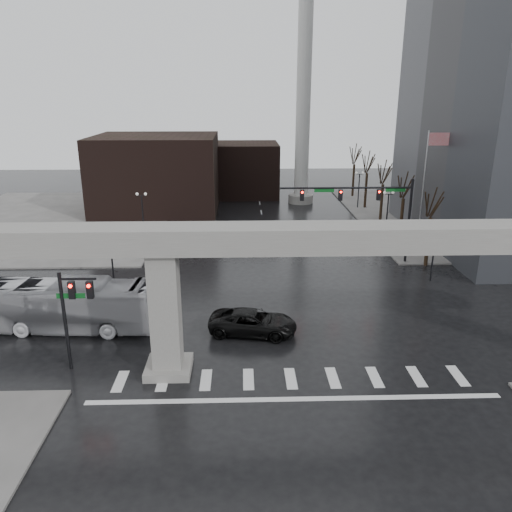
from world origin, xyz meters
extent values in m
plane|color=black|center=(0.00, 0.00, 0.00)|extent=(160.00, 160.00, 0.00)
cube|color=slate|center=(26.00, 36.00, 0.07)|extent=(28.00, 36.00, 0.15)
cube|color=slate|center=(-26.00, 36.00, 0.07)|extent=(28.00, 36.00, 0.15)
cube|color=gray|center=(0.00, 0.00, 8.00)|extent=(48.00, 2.20, 1.40)
cube|color=gray|center=(-7.00, 0.00, 3.65)|extent=(1.60, 1.60, 7.30)
cube|color=gray|center=(-7.00, 0.00, 0.25)|extent=(2.60, 2.60, 0.50)
cube|color=black|center=(-14.00, 42.00, 5.00)|extent=(16.00, 14.00, 10.00)
cube|color=black|center=(-2.00, 52.00, 4.00)|extent=(10.00, 10.00, 8.00)
cylinder|color=beige|center=(6.00, 46.00, 15.00)|extent=(2.00, 2.00, 30.00)
cylinder|color=gray|center=(6.00, 46.00, 0.60)|extent=(3.60, 3.60, 1.20)
cylinder|color=black|center=(12.80, 18.80, 4.00)|extent=(0.24, 0.24, 8.00)
cylinder|color=black|center=(6.80, 18.80, 7.20)|extent=(12.00, 0.18, 0.18)
cube|color=black|center=(9.80, 18.80, 6.55)|extent=(0.35, 0.30, 1.00)
cube|color=black|center=(6.30, 18.80, 6.55)|extent=(0.35, 0.30, 1.00)
cube|color=black|center=(2.80, 18.80, 6.55)|extent=(0.35, 0.30, 1.00)
sphere|color=#FF0C05|center=(9.80, 18.62, 6.85)|extent=(0.20, 0.20, 0.20)
cube|color=#0B511A|center=(11.30, 18.80, 7.00)|extent=(1.80, 0.05, 0.35)
cube|color=#0B511A|center=(4.80, 18.80, 7.00)|extent=(1.80, 0.05, 0.35)
cylinder|color=black|center=(-12.80, 0.50, 3.00)|extent=(0.20, 0.20, 6.00)
cylinder|color=black|center=(-11.80, 0.50, 5.60)|extent=(2.00, 0.14, 0.14)
cube|color=black|center=(-12.20, 0.50, 4.95)|extent=(0.35, 0.30, 1.00)
cube|color=black|center=(-11.20, 0.50, 4.95)|extent=(0.35, 0.30, 1.00)
cube|color=#0B511A|center=(-12.30, 0.50, 4.60)|extent=(1.60, 0.05, 0.30)
cylinder|color=silver|center=(15.00, 22.00, 6.00)|extent=(0.12, 0.12, 12.00)
cube|color=red|center=(16.00, 22.00, 11.20)|extent=(2.00, 0.03, 1.20)
cylinder|color=black|center=(13.50, 14.00, 2.40)|extent=(0.14, 0.14, 4.80)
cube|color=black|center=(13.50, 14.00, 4.75)|extent=(0.90, 0.06, 0.06)
sphere|color=silver|center=(13.05, 14.00, 4.95)|extent=(0.32, 0.32, 0.32)
sphere|color=silver|center=(13.95, 14.00, 4.95)|extent=(0.32, 0.32, 0.32)
cylinder|color=black|center=(13.50, 28.00, 2.40)|extent=(0.14, 0.14, 4.80)
cube|color=black|center=(13.50, 28.00, 4.75)|extent=(0.90, 0.06, 0.06)
sphere|color=silver|center=(13.05, 28.00, 4.95)|extent=(0.32, 0.32, 0.32)
sphere|color=silver|center=(13.95, 28.00, 4.95)|extent=(0.32, 0.32, 0.32)
cylinder|color=black|center=(13.50, 42.00, 2.40)|extent=(0.14, 0.14, 4.80)
cube|color=black|center=(13.50, 42.00, 4.75)|extent=(0.90, 0.06, 0.06)
sphere|color=silver|center=(13.05, 42.00, 4.95)|extent=(0.32, 0.32, 0.32)
sphere|color=silver|center=(13.95, 42.00, 4.95)|extent=(0.32, 0.32, 0.32)
cylinder|color=black|center=(-13.50, 14.00, 2.40)|extent=(0.14, 0.14, 4.80)
cube|color=black|center=(-13.50, 14.00, 4.75)|extent=(0.90, 0.06, 0.06)
sphere|color=silver|center=(-13.95, 14.00, 4.95)|extent=(0.32, 0.32, 0.32)
sphere|color=silver|center=(-13.05, 14.00, 4.95)|extent=(0.32, 0.32, 0.32)
cylinder|color=black|center=(-13.50, 28.00, 2.40)|extent=(0.14, 0.14, 4.80)
cube|color=black|center=(-13.50, 28.00, 4.75)|extent=(0.90, 0.06, 0.06)
sphere|color=silver|center=(-13.95, 28.00, 4.95)|extent=(0.32, 0.32, 0.32)
sphere|color=silver|center=(-13.05, 28.00, 4.95)|extent=(0.32, 0.32, 0.32)
cylinder|color=black|center=(-13.50, 42.00, 2.40)|extent=(0.14, 0.14, 4.80)
cube|color=black|center=(-13.50, 42.00, 4.75)|extent=(0.90, 0.06, 0.06)
sphere|color=silver|center=(-13.95, 42.00, 4.95)|extent=(0.32, 0.32, 0.32)
sphere|color=silver|center=(-13.05, 42.00, 4.95)|extent=(0.32, 0.32, 0.32)
cylinder|color=black|center=(14.50, 18.00, 2.27)|extent=(0.34, 0.34, 4.55)
cylinder|color=black|center=(14.50, 18.00, 6.01)|extent=(0.12, 1.52, 2.98)
cylinder|color=black|center=(15.00, 18.25, 5.78)|extent=(0.83, 1.14, 2.51)
cylinder|color=black|center=(14.50, 26.00, 2.33)|extent=(0.34, 0.34, 4.66)
cylinder|color=black|center=(14.50, 26.00, 6.15)|extent=(0.12, 1.55, 3.05)
cylinder|color=black|center=(15.00, 26.25, 5.91)|extent=(0.85, 1.16, 2.57)
cylinder|color=black|center=(14.50, 34.00, 2.38)|extent=(0.34, 0.34, 4.76)
cylinder|color=black|center=(14.50, 34.00, 6.29)|extent=(0.12, 1.59, 3.11)
cylinder|color=black|center=(15.00, 34.25, 6.05)|extent=(0.86, 1.18, 2.62)
cylinder|color=black|center=(14.50, 42.00, 2.43)|extent=(0.34, 0.34, 4.87)
cylinder|color=black|center=(14.50, 42.00, 6.43)|extent=(0.12, 1.62, 3.18)
cylinder|color=black|center=(15.00, 42.25, 6.18)|extent=(0.88, 1.20, 2.68)
cylinder|color=black|center=(14.50, 50.00, 2.48)|extent=(0.34, 0.34, 4.97)
cylinder|color=black|center=(14.50, 50.00, 6.57)|extent=(0.12, 1.65, 3.25)
cylinder|color=black|center=(15.00, 50.25, 6.31)|extent=(0.89, 1.23, 2.74)
imported|color=black|center=(-2.00, 4.62, 0.81)|extent=(6.20, 3.62, 1.62)
imported|color=#B3B3B8|center=(-14.74, 5.68, 1.76)|extent=(12.83, 3.88, 3.52)
camera|label=1|loc=(-2.72, -25.57, 15.45)|focal=35.00mm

